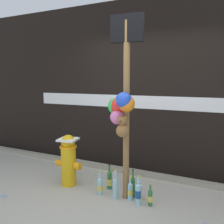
# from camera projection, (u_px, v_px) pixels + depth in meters

# --- Properties ---
(ground_plane) EXTENTS (14.00, 14.00, 0.00)m
(ground_plane) POSITION_uv_depth(u_px,v_px,m) (109.00, 207.00, 3.43)
(ground_plane) COLOR #ADA899
(building_wall) EXTENTS (10.00, 0.21, 3.07)m
(building_wall) POSITION_uv_depth(u_px,v_px,m) (153.00, 86.00, 4.68)
(building_wall) COLOR black
(building_wall) RESTS_ON ground_plane
(curb_strip) EXTENTS (8.00, 0.12, 0.08)m
(curb_strip) POSITION_uv_depth(u_px,v_px,m) (144.00, 174.00, 4.54)
(curb_strip) COLOR gray
(curb_strip) RESTS_ON ground_plane
(memorial_post) EXTENTS (0.52, 0.44, 2.50)m
(memorial_post) POSITION_uv_depth(u_px,v_px,m) (122.00, 99.00, 3.54)
(memorial_post) COLOR olive
(memorial_post) RESTS_ON ground_plane
(fire_hydrant) EXTENTS (0.44, 0.33, 0.80)m
(fire_hydrant) POSITION_uv_depth(u_px,v_px,m) (68.00, 159.00, 4.12)
(fire_hydrant) COLOR gold
(fire_hydrant) RESTS_ON ground_plane
(bottle_0) EXTENTS (0.07, 0.07, 0.29)m
(bottle_0) POSITION_uv_depth(u_px,v_px,m) (127.00, 181.00, 4.03)
(bottle_0) COLOR #93CCE0
(bottle_0) RESTS_ON ground_plane
(bottle_1) EXTENTS (0.06, 0.06, 0.40)m
(bottle_1) POSITION_uv_depth(u_px,v_px,m) (133.00, 186.00, 3.73)
(bottle_1) COLOR #337038
(bottle_1) RESTS_ON ground_plane
(bottle_2) EXTENTS (0.08, 0.08, 0.35)m
(bottle_2) POSITION_uv_depth(u_px,v_px,m) (100.00, 186.00, 3.81)
(bottle_2) COLOR #93CCE0
(bottle_2) RESTS_ON ground_plane
(bottle_3) EXTENTS (0.08, 0.08, 0.40)m
(bottle_3) POSITION_uv_depth(u_px,v_px,m) (138.00, 193.00, 3.48)
(bottle_3) COLOR #93CCE0
(bottle_3) RESTS_ON ground_plane
(bottle_4) EXTENTS (0.07, 0.07, 0.33)m
(bottle_4) POSITION_uv_depth(u_px,v_px,m) (130.00, 191.00, 3.63)
(bottle_4) COLOR #93CCE0
(bottle_4) RESTS_ON ground_plane
(bottle_5) EXTENTS (0.06, 0.06, 0.34)m
(bottle_5) POSITION_uv_depth(u_px,v_px,m) (140.00, 191.00, 3.63)
(bottle_5) COLOR silver
(bottle_5) RESTS_ON ground_plane
(bottle_6) EXTENTS (0.07, 0.07, 0.38)m
(bottle_6) POSITION_uv_depth(u_px,v_px,m) (109.00, 180.00, 4.00)
(bottle_6) COLOR #337038
(bottle_6) RESTS_ON ground_plane
(bottle_7) EXTENTS (0.07, 0.07, 0.41)m
(bottle_7) POSITION_uv_depth(u_px,v_px,m) (115.00, 187.00, 3.67)
(bottle_7) COLOR #93CCE0
(bottle_7) RESTS_ON ground_plane
(bottle_8) EXTENTS (0.06, 0.06, 0.31)m
(bottle_8) POSITION_uv_depth(u_px,v_px,m) (150.00, 197.00, 3.46)
(bottle_8) COLOR #337038
(bottle_8) RESTS_ON ground_plane
(litter_1) EXTENTS (0.11, 0.13, 0.01)m
(litter_1) POSITION_uv_depth(u_px,v_px,m) (144.00, 198.00, 3.70)
(litter_1) COLOR tan
(litter_1) RESTS_ON ground_plane
(litter_2) EXTENTS (0.07, 0.08, 0.01)m
(litter_2) POSITION_uv_depth(u_px,v_px,m) (205.00, 224.00, 3.04)
(litter_2) COLOR #8C99B2
(litter_2) RESTS_ON ground_plane
(litter_3) EXTENTS (0.13, 0.10, 0.01)m
(litter_3) POSITION_uv_depth(u_px,v_px,m) (4.00, 196.00, 3.75)
(litter_3) COLOR #8C99B2
(litter_3) RESTS_ON ground_plane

